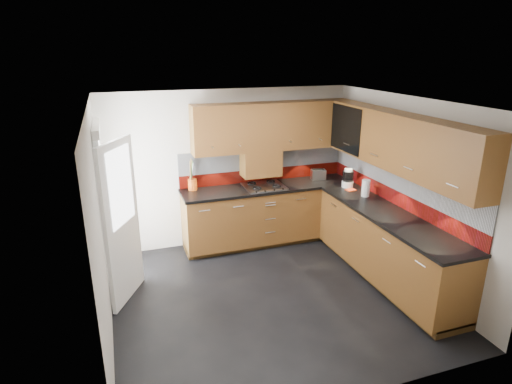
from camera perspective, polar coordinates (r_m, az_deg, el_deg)
name	(u,v)px	position (r m, az deg, el deg)	size (l,w,h in m)	color
room	(271,182)	(4.92, 2.07, 1.33)	(4.00, 3.80, 2.64)	black
base_cabinets	(321,231)	(6.33, 8.71, -5.11)	(2.70, 3.20, 0.95)	brown
countertop	(323,200)	(6.13, 8.88, -1.05)	(2.72, 3.22, 0.04)	black
backsplash	(330,175)	(6.33, 9.86, 2.29)	(2.70, 3.20, 0.54)	maroon
upper_cabinets	(335,134)	(6.04, 10.47, 7.61)	(2.50, 3.20, 0.72)	brown
extractor_hood	(261,163)	(6.61, 0.63, 3.89)	(0.60, 0.33, 0.40)	brown
glass_cabinet	(354,127)	(6.52, 12.99, 8.48)	(0.32, 0.80, 0.66)	black
back_door	(112,216)	(5.48, -18.62, -2.99)	(0.42, 1.19, 2.04)	white
gas_hob	(264,186)	(6.55, 1.11, 0.79)	(0.61, 0.53, 0.05)	silver
utensil_pot	(192,183)	(6.46, -8.48, 1.16)	(0.13, 0.13, 0.48)	#C64F12
toaster	(318,174)	(6.99, 8.30, 2.33)	(0.25, 0.18, 0.17)	silver
food_processor	(348,179)	(6.66, 12.15, 1.75)	(0.18, 0.18, 0.29)	white
paper_towel	(366,188)	(6.31, 14.43, 0.51)	(0.12, 0.12, 0.24)	white
orange_cloth	(351,190)	(6.55, 12.52, 0.28)	(0.14, 0.12, 0.01)	#FA471B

